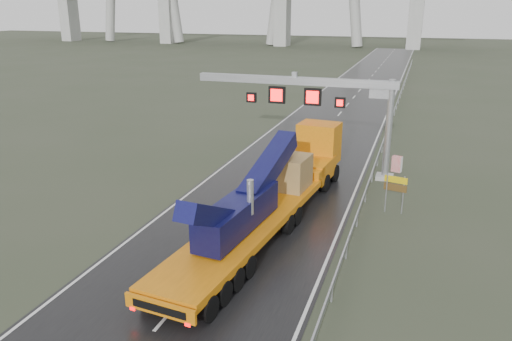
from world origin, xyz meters
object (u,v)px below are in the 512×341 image
(sign_gantry, at_px, (322,99))
(heavy_haul_truck, at_px, (280,185))
(exit_sign_pair, at_px, (395,187))
(striped_barrier, at_px, (397,164))

(sign_gantry, height_order, heavy_haul_truck, sign_gantry)
(sign_gantry, bearing_deg, exit_sign_pair, -47.01)
(striped_barrier, bearing_deg, heavy_haul_truck, -101.21)
(exit_sign_pair, height_order, striped_barrier, exit_sign_pair)
(heavy_haul_truck, relative_size, striped_barrier, 17.43)
(exit_sign_pair, bearing_deg, sign_gantry, 145.82)
(sign_gantry, xyz_separation_m, heavy_haul_truck, (-0.65, -8.77, -3.70))
(sign_gantry, distance_m, heavy_haul_truck, 9.54)
(heavy_haul_truck, bearing_deg, striped_barrier, 66.17)
(exit_sign_pair, bearing_deg, heavy_haul_truck, -145.86)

